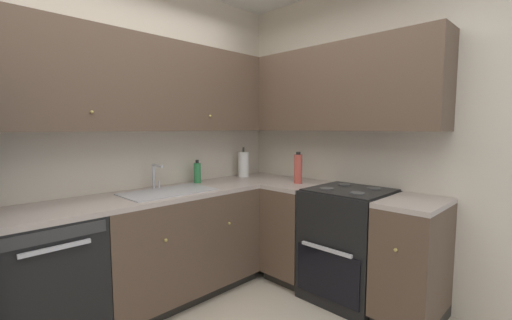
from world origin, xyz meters
TOP-DOWN VIEW (x-y plane):
  - wall_back at (0.00, 1.43)m, footprint 3.51×0.05m
  - wall_right at (1.73, 0.00)m, footprint 0.05×2.92m
  - dishwasher at (-0.54, 1.11)m, footprint 0.60×0.63m
  - lower_cabinets_back at (0.44, 1.11)m, footprint 1.34×0.62m
  - countertop_back at (0.44, 1.11)m, footprint 2.54×0.60m
  - lower_cabinets_right at (1.41, 0.10)m, footprint 0.62×1.43m
  - countertop_right at (1.41, 0.10)m, footprint 0.60×1.43m
  - oven_range at (1.43, 0.08)m, footprint 0.68×0.62m
  - upper_cabinets_back at (0.28, 1.25)m, footprint 2.22×0.34m
  - upper_cabinets_right at (1.55, 0.42)m, footprint 0.32×1.98m
  - sink at (0.34, 1.08)m, footprint 0.70×0.40m
  - faucet at (0.34, 1.29)m, footprint 0.07×0.16m
  - soap_bottle at (0.77, 1.29)m, footprint 0.07×0.07m
  - paper_towel_roll at (1.34, 1.27)m, footprint 0.11×0.11m
  - oil_bottle at (1.41, 0.61)m, footprint 0.07×0.07m

SIDE VIEW (x-z plane):
  - dishwasher at x=-0.54m, z-range 0.00..0.87m
  - lower_cabinets_right at x=1.41m, z-range 0.00..0.87m
  - lower_cabinets_back at x=0.44m, z-range 0.00..0.87m
  - oven_range at x=1.43m, z-range -0.07..0.99m
  - sink at x=0.34m, z-range 0.81..0.91m
  - countertop_back at x=0.44m, z-range 0.87..0.90m
  - countertop_right at x=1.41m, z-range 0.87..0.90m
  - soap_bottle at x=0.77m, z-range 0.89..1.11m
  - faucet at x=0.34m, z-range 0.92..1.13m
  - paper_towel_roll at x=1.34m, z-range 0.87..1.19m
  - oil_bottle at x=1.41m, z-range 0.89..1.18m
  - wall_back at x=0.00m, z-range 0.00..2.66m
  - wall_right at x=1.73m, z-range 0.00..2.66m
  - upper_cabinets_back at x=0.28m, z-range 1.39..2.11m
  - upper_cabinets_right at x=1.55m, z-range 1.39..2.11m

